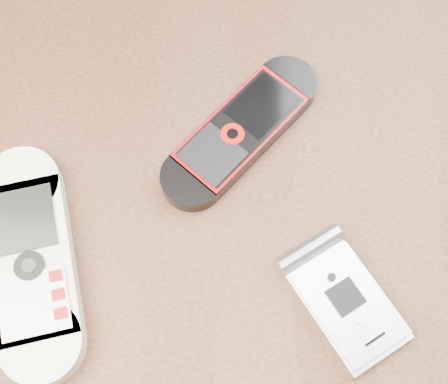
{
  "coord_description": "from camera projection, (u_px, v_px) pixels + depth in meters",
  "views": [
    {
      "loc": [
        0.01,
        -0.17,
        1.17
      ],
      "look_at": [
        0.01,
        0.0,
        0.76
      ],
      "focal_mm": 50.0,
      "sensor_mm": 36.0,
      "label": 1
    }
  ],
  "objects": [
    {
      "name": "nokia_white",
      "position": [
        32.0,
        260.0,
        0.43
      ],
      "size": [
        0.09,
        0.18,
        0.02
      ],
      "primitive_type": "cube",
      "rotation": [
        0.0,
        0.0,
        0.25
      ],
      "color": "white",
      "rests_on": "table"
    },
    {
      "name": "ground",
      "position": [
        221.0,
        346.0,
        1.15
      ],
      "size": [
        4.0,
        4.0,
        0.0
      ],
      "primitive_type": "plane",
      "color": "#472B19",
      "rests_on": "ground"
    },
    {
      "name": "table",
      "position": [
        218.0,
        241.0,
        0.55
      ],
      "size": [
        1.2,
        0.8,
        0.75
      ],
      "color": "black",
      "rests_on": "ground"
    },
    {
      "name": "motorola_razr",
      "position": [
        346.0,
        302.0,
        0.42
      ],
      "size": [
        0.09,
        0.11,
        0.01
      ],
      "primitive_type": "cube",
      "rotation": [
        0.0,
        0.0,
        0.57
      ],
      "color": "silver",
      "rests_on": "table"
    },
    {
      "name": "nokia_black_red",
      "position": [
        241.0,
        131.0,
        0.47
      ],
      "size": [
        0.14,
        0.15,
        0.02
      ],
      "primitive_type": "cube",
      "rotation": [
        0.0,
        0.0,
        -0.72
      ],
      "color": "black",
      "rests_on": "table"
    }
  ]
}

